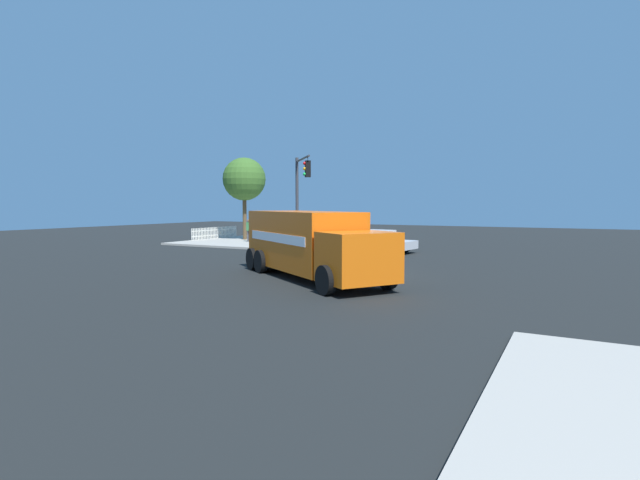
{
  "coord_description": "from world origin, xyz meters",
  "views": [
    {
      "loc": [
        18.66,
        8.47,
        2.96
      ],
      "look_at": [
        1.7,
        -0.63,
        1.56
      ],
      "focal_mm": 27.16,
      "sensor_mm": 36.0,
      "label": 1
    }
  ],
  "objects_px": {
    "traffic_light_primary": "(300,188)",
    "pedestrian_near_corner": "(277,228)",
    "shade_tree_near": "(244,179)",
    "delivery_truck": "(310,243)",
    "pedestrian_crossing": "(249,229)",
    "pickup_silver": "(374,240)"
  },
  "relations": [
    {
      "from": "delivery_truck",
      "to": "shade_tree_near",
      "type": "distance_m",
      "value": 21.18
    },
    {
      "from": "pickup_silver",
      "to": "pedestrian_crossing",
      "type": "relative_size",
      "value": 3.13
    },
    {
      "from": "pedestrian_near_corner",
      "to": "shade_tree_near",
      "type": "distance_m",
      "value": 4.78
    },
    {
      "from": "pickup_silver",
      "to": "pedestrian_near_corner",
      "type": "xyz_separation_m",
      "value": [
        -5.13,
        -10.66,
        0.32
      ]
    },
    {
      "from": "traffic_light_primary",
      "to": "pedestrian_near_corner",
      "type": "xyz_separation_m",
      "value": [
        -7.27,
        -6.52,
        -2.94
      ]
    },
    {
      "from": "pedestrian_crossing",
      "to": "shade_tree_near",
      "type": "bearing_deg",
      "value": -135.95
    },
    {
      "from": "pedestrian_near_corner",
      "to": "pedestrian_crossing",
      "type": "bearing_deg",
      "value": -5.73
    },
    {
      "from": "delivery_truck",
      "to": "shade_tree_near",
      "type": "bearing_deg",
      "value": -135.74
    },
    {
      "from": "traffic_light_primary",
      "to": "shade_tree_near",
      "type": "height_order",
      "value": "shade_tree_near"
    },
    {
      "from": "delivery_truck",
      "to": "pickup_silver",
      "type": "distance_m",
      "value": 11.61
    },
    {
      "from": "pedestrian_near_corner",
      "to": "shade_tree_near",
      "type": "bearing_deg",
      "value": -52.04
    },
    {
      "from": "pedestrian_near_corner",
      "to": "pedestrian_crossing",
      "type": "height_order",
      "value": "pedestrian_crossing"
    },
    {
      "from": "delivery_truck",
      "to": "shade_tree_near",
      "type": "xyz_separation_m",
      "value": [
        -14.95,
        -14.57,
        3.59
      ]
    },
    {
      "from": "delivery_truck",
      "to": "traffic_light_primary",
      "type": "xyz_separation_m",
      "value": [
        -9.31,
        -5.96,
        2.56
      ]
    },
    {
      "from": "delivery_truck",
      "to": "pedestrian_near_corner",
      "type": "relative_size",
      "value": 5.3
    },
    {
      "from": "delivery_truck",
      "to": "pedestrian_crossing",
      "type": "relative_size",
      "value": 4.93
    },
    {
      "from": "pedestrian_crossing",
      "to": "shade_tree_near",
      "type": "height_order",
      "value": "shade_tree_near"
    },
    {
      "from": "delivery_truck",
      "to": "traffic_light_primary",
      "type": "distance_m",
      "value": 11.35
    },
    {
      "from": "delivery_truck",
      "to": "pedestrian_near_corner",
      "type": "distance_m",
      "value": 20.75
    },
    {
      "from": "traffic_light_primary",
      "to": "delivery_truck",
      "type": "bearing_deg",
      "value": 32.61
    },
    {
      "from": "traffic_light_primary",
      "to": "shade_tree_near",
      "type": "distance_m",
      "value": 10.34
    },
    {
      "from": "delivery_truck",
      "to": "traffic_light_primary",
      "type": "relative_size",
      "value": 1.44
    }
  ]
}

